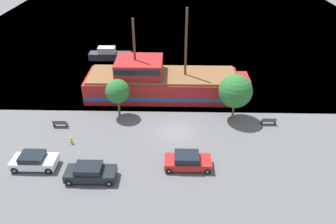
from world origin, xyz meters
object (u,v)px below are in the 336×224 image
object	(u,v)px
parked_car_curb_front	(90,173)
bench_promenade_west	(60,124)
pirate_ship	(161,82)
moored_boat_dockside	(110,55)
fire_hydrant	(71,140)
parked_car_curb_rear	(188,161)
bench_promenade_east	(269,121)
parked_car_curb_mid	(34,161)

from	to	relation	value
parked_car_curb_front	bench_promenade_west	distance (m)	9.57
pirate_ship	moored_boat_dockside	size ratio (longest dim) A/B	3.04
bench_promenade_west	moored_boat_dockside	bearing A→B (deg)	84.22
moored_boat_dockside	fire_hydrant	xyz separation A→B (m)	(0.06, -22.39, -0.33)
pirate_ship	parked_car_curb_rear	bearing A→B (deg)	-77.60
fire_hydrant	parked_car_curb_rear	bearing A→B (deg)	-15.94
bench_promenade_east	parked_car_curb_mid	bearing A→B (deg)	-161.69
fire_hydrant	bench_promenade_west	world-z (taller)	bench_promenade_west
pirate_ship	bench_promenade_west	size ratio (longest dim) A/B	13.23
parked_car_curb_front	bench_promenade_east	xyz separation A→B (m)	(17.55, 9.07, -0.31)
pirate_ship	parked_car_curb_front	distance (m)	16.58
parked_car_curb_front	bench_promenade_east	bearing A→B (deg)	27.34
moored_boat_dockside	parked_car_curb_front	xyz separation A→B (m)	(3.20, -27.49, -0.00)
pirate_ship	fire_hydrant	world-z (taller)	pirate_ship
moored_boat_dockside	bench_promenade_west	xyz separation A→B (m)	(-1.97, -19.44, -0.32)
parked_car_curb_front	parked_car_curb_mid	distance (m)	5.64
moored_boat_dockside	fire_hydrant	bearing A→B (deg)	-89.86
pirate_ship	bench_promenade_east	xyz separation A→B (m)	(12.13, -6.57, -1.35)
pirate_ship	moored_boat_dockside	bearing A→B (deg)	126.02
pirate_ship	parked_car_curb_front	bearing A→B (deg)	-109.08
parked_car_curb_mid	pirate_ship	bearing A→B (deg)	52.55
parked_car_curb_front	parked_car_curb_rear	world-z (taller)	parked_car_curb_front
pirate_ship	bench_promenade_east	bearing A→B (deg)	-28.44
moored_boat_dockside	parked_car_curb_mid	size ratio (longest dim) A/B	1.65
parked_car_curb_rear	parked_car_curb_mid	bearing A→B (deg)	-178.67
parked_car_curb_mid	parked_car_curb_front	bearing A→B (deg)	-14.99
pirate_ship	parked_car_curb_mid	world-z (taller)	pirate_ship
moored_boat_dockside	parked_car_curb_rear	xyz separation A→B (m)	(11.66, -25.70, -0.03)
parked_car_curb_front	parked_car_curb_rear	size ratio (longest dim) A/B	1.03
moored_boat_dockside	fire_hydrant	size ratio (longest dim) A/B	8.62
moored_boat_dockside	parked_car_curb_rear	size ratio (longest dim) A/B	1.56
parked_car_curb_rear	bench_promenade_east	bearing A→B (deg)	38.73
parked_car_curb_rear	moored_boat_dockside	bearing A→B (deg)	114.40
pirate_ship	parked_car_curb_rear	world-z (taller)	pirate_ship
parked_car_curb_mid	fire_hydrant	size ratio (longest dim) A/B	5.21
parked_car_curb_front	parked_car_curb_rear	xyz separation A→B (m)	(8.46, 1.78, -0.03)
pirate_ship	parked_car_curb_mid	size ratio (longest dim) A/B	5.04
parked_car_curb_rear	bench_promenade_east	world-z (taller)	parked_car_curb_rear
parked_car_curb_front	bench_promenade_west	world-z (taller)	parked_car_curb_front
pirate_ship	parked_car_curb_rear	xyz separation A→B (m)	(3.05, -13.86, -1.07)
fire_hydrant	bench_promenade_west	distance (m)	3.58
parked_car_curb_front	parked_car_curb_mid	bearing A→B (deg)	165.01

